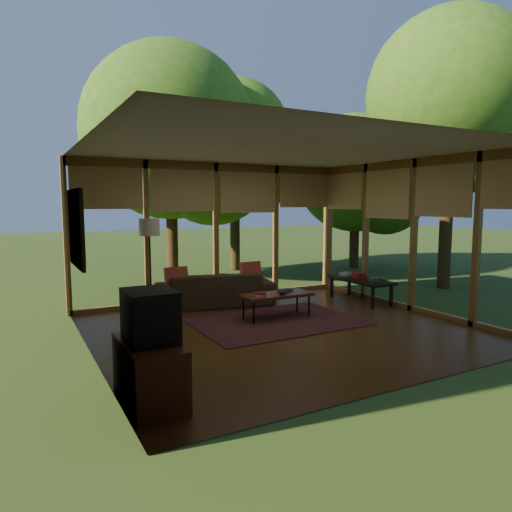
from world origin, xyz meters
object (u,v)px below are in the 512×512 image
sofa (214,289)px  media_cabinet (149,372)px  television (150,316)px  floor_lamp (149,233)px  coffee_table (277,296)px  side_console (360,281)px

sofa → media_cabinet: 4.19m
sofa → television: size_ratio=3.95×
television → floor_lamp: size_ratio=0.33×
television → floor_lamp: bearing=74.5°
sofa → television: (-2.19, -3.56, 0.53)m
television → coffee_table: bearing=38.6°
sofa → side_console: 2.85m
sofa → television: 4.22m
side_console → coffee_table: bearing=-170.3°
media_cabinet → side_console: bearing=27.5°
coffee_table → media_cabinet: bearing=-141.6°
media_cabinet → sofa: bearing=58.2°
media_cabinet → side_console: (4.87, 2.54, 0.11)m
media_cabinet → television: television is taller
television → floor_lamp: floor_lamp is taller
coffee_table → side_console: 2.16m
media_cabinet → floor_lamp: bearing=74.2°
television → coffee_table: (2.72, 2.17, -0.46)m
media_cabinet → coffee_table: 3.50m
media_cabinet → floor_lamp: floor_lamp is taller
sofa → coffee_table: (0.53, -1.39, 0.07)m
coffee_table → side_console: side_console is taller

